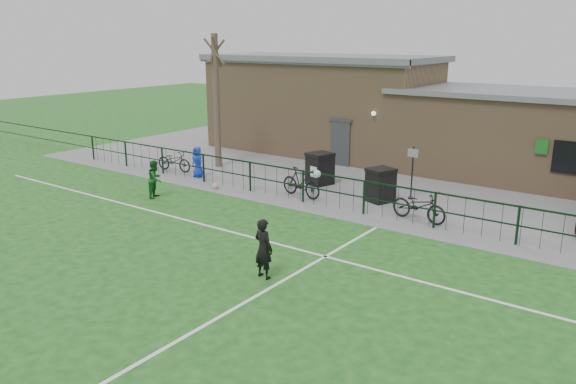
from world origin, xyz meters
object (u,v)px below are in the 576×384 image
Objects in this scene: outfield_player at (155,179)px; bicycle_d at (301,182)px; bicycle_e at (419,206)px; spectator_child at (198,162)px; bare_tree at (216,102)px; ball_ground at (215,186)px; wheelie_bin_left at (320,170)px; bicycle_c at (174,161)px; sign_post at (412,173)px; wheelie_bin_right at (381,186)px.

bicycle_d is at bearing -77.08° from outfield_player.
spectator_child reaches higher than bicycle_e.
bicycle_e is (4.74, -0.08, -0.04)m from bicycle_d.
bare_tree reaches higher than ball_ground.
outfield_player is 5.95× the size of ball_ground.
bicycle_d is at bearing -61.82° from wheelie_bin_left.
outfield_player is (2.58, -3.33, 0.21)m from bicycle_c.
bare_tree is at bearing -33.25° from bicycle_c.
ball_ground is at bearing -114.70° from bicycle_c.
wheelie_bin_left is 3.97m from sign_post.
ball_ground is at bearing 114.29° from bicycle_d.
bicycle_e is (1.24, -2.18, -0.49)m from sign_post.
bicycle_d is (6.07, -2.01, -2.42)m from bare_tree.
wheelie_bin_left is at bearing 20.40° from bicycle_d.
spectator_child is at bearing -141.98° from wheelie_bin_left.
sign_post is 7.67m from ball_ground.
bicycle_e is at bearing -97.82° from bicycle_c.
sign_post is 8.39× the size of ball_ground.
bicycle_c is 1.37× the size of spectator_child.
wheelie_bin_right reaches higher than bicycle_e.
bare_tree is 3.17m from spectator_child.
bare_tree is 6.11m from wheelie_bin_left.
bicycle_c is 4.22m from outfield_player.
outfield_player is at bearing -114.17° from ball_ground.
wheelie_bin_left is 0.63× the size of bicycle_e.
sign_post is 1.51× the size of spectator_child.
sign_post reaches higher than wheelie_bin_right.
outfield_player reaches higher than wheelie_bin_right.
bicycle_c is 1.66m from spectator_child.
bicycle_e is (10.81, -2.09, -2.47)m from bare_tree.
spectator_child is at bearing -70.89° from bare_tree.
outfield_player is (-7.93, -5.30, -0.31)m from sign_post.
ball_ground is (-8.19, -0.94, -0.41)m from bicycle_e.
sign_post is at bearing 36.59° from bicycle_e.
wheelie_bin_right is 0.59× the size of bicycle_e.
sign_post is 1.41× the size of outfield_player.
spectator_child reaches higher than wheelie_bin_left.
ball_ground is (0.98, 2.18, -0.59)m from outfield_player.
sign_post is at bearing 24.14° from ball_ground.
wheelie_bin_left reaches higher than ball_ground.
wheelie_bin_right is at bearing 21.57° from spectator_child.
bicycle_d is 1.30× the size of outfield_player.
wheelie_bin_right is (8.77, -0.82, -2.40)m from bare_tree.
bicycle_d is (-3.50, -2.10, -0.44)m from sign_post.
wheelie_bin_left reaches higher than bicycle_c.
bicycle_e is at bearing -94.15° from outfield_player.
outfield_player is at bearing -127.61° from wheelie_bin_right.
ball_ground is at bearing -119.31° from wheelie_bin_left.
wheelie_bin_left is at bearing 45.09° from ball_ground.
outfield_player reaches higher than spectator_child.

